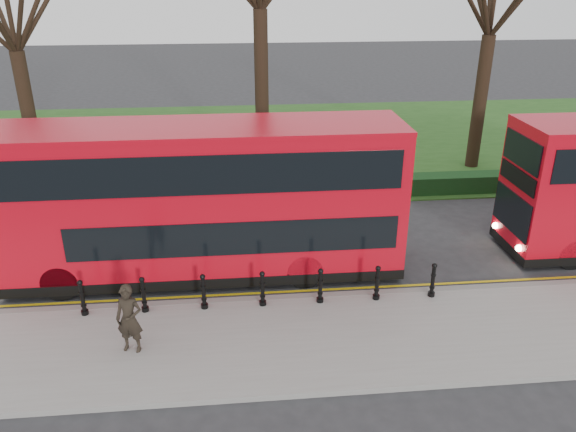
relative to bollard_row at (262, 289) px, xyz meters
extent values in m
plane|color=#28282B|center=(-1.35, 1.35, -0.65)|extent=(120.00, 120.00, 0.00)
cube|color=gray|center=(-1.35, -1.65, -0.58)|extent=(60.00, 4.00, 0.15)
cube|color=slate|center=(-1.35, 0.35, -0.58)|extent=(60.00, 0.25, 0.16)
cube|color=#224A18|center=(-1.35, 16.35, -0.62)|extent=(60.00, 18.00, 0.06)
cube|color=black|center=(-1.35, 8.15, -0.25)|extent=(60.00, 0.90, 0.80)
cube|color=yellow|center=(-1.35, 0.65, -0.64)|extent=(60.00, 0.10, 0.01)
cube|color=yellow|center=(-1.35, 0.85, -0.64)|extent=(60.00, 0.10, 0.01)
cylinder|color=black|center=(-9.35, 11.35, 2.17)|extent=(0.60, 0.60, 5.65)
cylinder|color=black|center=(0.65, 11.35, 2.95)|extent=(0.60, 0.60, 7.20)
cylinder|color=black|center=(10.65, 11.35, 2.39)|extent=(0.60, 0.60, 6.07)
cylinder|color=black|center=(-4.82, 0.00, 0.00)|extent=(0.15, 0.15, 1.00)
cylinder|color=black|center=(-3.21, 0.00, 0.00)|extent=(0.15, 0.15, 1.00)
cylinder|color=black|center=(-1.61, 0.00, 0.00)|extent=(0.15, 0.15, 1.00)
cylinder|color=black|center=(0.00, 0.00, 0.00)|extent=(0.15, 0.15, 1.00)
cylinder|color=black|center=(1.61, 0.00, 0.00)|extent=(0.15, 0.15, 1.00)
cylinder|color=black|center=(3.21, 0.00, 0.00)|extent=(0.15, 0.15, 1.00)
cylinder|color=black|center=(4.82, 0.00, 0.00)|extent=(0.15, 0.15, 1.00)
cube|color=#B90817|center=(-1.56, 2.31, 1.88)|extent=(11.70, 2.66, 4.31)
cube|color=black|center=(-1.56, 2.31, -0.33)|extent=(11.72, 2.68, 0.32)
cube|color=black|center=(-0.71, 0.97, 1.11)|extent=(9.36, 0.04, 1.01)
cube|color=black|center=(-1.56, 0.97, 3.02)|extent=(11.06, 0.04, 1.12)
cylinder|color=black|center=(-5.71, 1.14, -0.12)|extent=(1.06, 0.32, 1.06)
cylinder|color=black|center=(-5.71, 3.48, -0.12)|extent=(1.06, 0.32, 1.06)
cylinder|color=black|center=(1.31, 1.14, -0.12)|extent=(1.06, 0.32, 1.06)
cylinder|color=black|center=(1.31, 3.48, -0.12)|extent=(1.06, 0.32, 1.06)
cube|color=black|center=(8.21, 2.53, 2.06)|extent=(0.06, 2.21, 0.55)
cylinder|color=black|center=(9.84, 1.43, -0.15)|extent=(1.01, 0.30, 1.01)
cylinder|color=black|center=(9.84, 3.64, -0.15)|extent=(1.01, 0.30, 1.01)
imported|color=black|center=(-3.28, -1.70, 0.40)|extent=(0.73, 0.56, 1.79)
camera|label=1|loc=(-0.58, -13.29, 8.08)|focal=35.00mm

